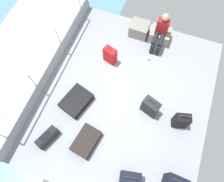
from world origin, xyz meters
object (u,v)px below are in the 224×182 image
suitcase_6 (76,101)px  duffel_bag (47,137)px  passenger_seated (161,31)px  suitcase_4 (175,182)px  paper_cup (148,59)px  suitcase_1 (130,178)px  cargo_crate_1 (160,35)px  cargo_crate_0 (139,29)px  suitcase_5 (181,121)px  suitcase_3 (150,107)px  suitcase_2 (86,141)px  suitcase_0 (110,55)px

suitcase_6 → duffel_bag: size_ratio=1.41×
passenger_seated → suitcase_4: size_ratio=1.42×
paper_cup → suitcase_1: bearing=-81.5°
cargo_crate_1 → duffel_bag: duffel_bag is taller
suitcase_4 → cargo_crate_0: bearing=117.4°
cargo_crate_1 → suitcase_4: size_ratio=0.83×
duffel_bag → suitcase_5: bearing=26.8°
suitcase_4 → suitcase_3: bearing=123.1°
passenger_seated → suitcase_1: size_ratio=1.42×
cargo_crate_0 → paper_cup: cargo_crate_0 is taller
cargo_crate_1 → suitcase_6: size_ratio=0.70×
suitcase_1 → suitcase_6: 2.28m
cargo_crate_0 → suitcase_2: size_ratio=0.72×
suitcase_4 → cargo_crate_1: bearing=109.2°
cargo_crate_1 → suitcase_4: (1.32, -3.78, 0.15)m
cargo_crate_0 → suitcase_3: (0.99, -2.30, 0.08)m
passenger_seated → suitcase_0: (-1.12, -1.04, -0.29)m
suitcase_6 → cargo_crate_1: bearing=61.7°
passenger_seated → suitcase_5: size_ratio=1.53×
cargo_crate_0 → suitcase_4: (1.95, -3.77, 0.13)m
passenger_seated → suitcase_1: bearing=-84.2°
cargo_crate_0 → suitcase_6: bearing=-107.1°
passenger_seated → suitcase_1: passenger_seated is taller
suitcase_3 → cargo_crate_1: bearing=98.8°
suitcase_4 → suitcase_6: (-2.80, 1.03, -0.21)m
suitcase_0 → suitcase_5: bearing=-27.2°
suitcase_1 → paper_cup: bearing=98.5°
duffel_bag → suitcase_0: bearing=76.6°
cargo_crate_0 → paper_cup: 0.99m
suitcase_6 → duffel_bag: 1.13m
cargo_crate_1 → suitcase_0: bearing=-132.5°
suitcase_1 → passenger_seated: bearing=95.8°
suitcase_6 → paper_cup: bearing=54.4°
suitcase_1 → paper_cup: 3.27m
suitcase_1 → suitcase_6: bearing=145.5°
suitcase_1 → suitcase_2: size_ratio=0.94×
suitcase_4 → suitcase_6: size_ratio=0.83×
cargo_crate_0 → suitcase_4: suitcase_4 is taller
suitcase_2 → suitcase_3: (1.20, 1.31, 0.16)m
duffel_bag → suitcase_2: bearing=14.8°
suitcase_0 → suitcase_6: bearing=-103.2°
suitcase_0 → suitcase_4: suitcase_4 is taller
suitcase_6 → duffel_bag: duffel_bag is taller
passenger_seated → suitcase_1: (0.39, -3.86, -0.24)m
cargo_crate_0 → suitcase_4: size_ratio=0.77×
suitcase_6 → suitcase_3: bearing=13.8°
cargo_crate_1 → suitcase_1: size_ratio=0.83×
paper_cup → suitcase_0: bearing=-158.4°
cargo_crate_0 → duffel_bag: bearing=-106.1°
suitcase_0 → suitcase_2: size_ratio=0.84×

